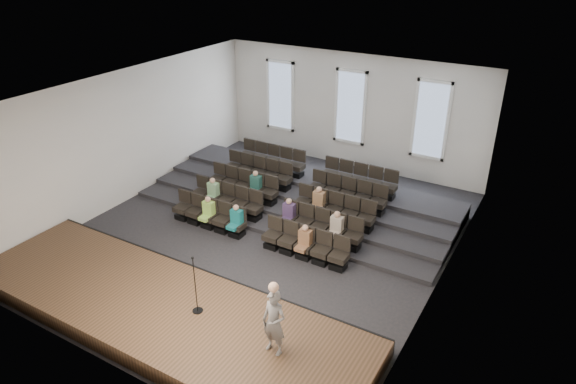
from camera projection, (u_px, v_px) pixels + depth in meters
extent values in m
plane|color=black|center=(264.00, 233.00, 17.82)|extent=(14.00, 14.00, 0.00)
cube|color=white|center=(261.00, 92.00, 15.59)|extent=(12.00, 14.00, 0.02)
cube|color=silver|center=(351.00, 111.00, 22.14)|extent=(12.00, 0.04, 5.00)
cube|color=silver|center=(89.00, 278.00, 11.28)|extent=(12.00, 0.04, 5.00)
cube|color=silver|center=(129.00, 135.00, 19.43)|extent=(0.04, 14.00, 5.00)
cube|color=silver|center=(448.00, 212.00, 13.99)|extent=(0.04, 14.00, 5.00)
cube|color=#4C3220|center=(161.00, 310.00, 13.77)|extent=(11.80, 3.60, 0.50)
cube|color=black|center=(203.00, 277.00, 15.14)|extent=(11.80, 0.06, 0.52)
cube|color=black|center=(297.00, 205.00, 19.59)|extent=(11.80, 4.80, 0.15)
cube|color=black|center=(303.00, 197.00, 19.96)|extent=(11.80, 3.75, 0.30)
cube|color=black|center=(310.00, 191.00, 20.33)|extent=(11.80, 2.70, 0.45)
cube|color=black|center=(316.00, 184.00, 20.70)|extent=(11.80, 1.65, 0.60)
cube|color=black|center=(183.00, 216.00, 18.73)|extent=(0.47, 0.43, 0.20)
cube|color=black|center=(182.00, 209.00, 18.59)|extent=(0.55, 0.50, 0.19)
cube|color=black|center=(185.00, 196.00, 18.57)|extent=(0.55, 0.08, 0.50)
cube|color=black|center=(196.00, 220.00, 18.46)|extent=(0.47, 0.43, 0.20)
cube|color=black|center=(195.00, 213.00, 18.32)|extent=(0.55, 0.50, 0.19)
cube|color=black|center=(198.00, 200.00, 18.30)|extent=(0.55, 0.08, 0.50)
cube|color=black|center=(209.00, 224.00, 18.18)|extent=(0.47, 0.43, 0.20)
cube|color=black|center=(209.00, 217.00, 18.05)|extent=(0.55, 0.50, 0.19)
cube|color=black|center=(211.00, 204.00, 18.03)|extent=(0.55, 0.08, 0.50)
cube|color=black|center=(223.00, 229.00, 17.91)|extent=(0.47, 0.43, 0.20)
cube|color=black|center=(222.00, 221.00, 17.77)|extent=(0.55, 0.50, 0.19)
cube|color=black|center=(225.00, 208.00, 17.75)|extent=(0.55, 0.08, 0.50)
cube|color=black|center=(237.00, 233.00, 17.64)|extent=(0.47, 0.43, 0.20)
cube|color=black|center=(236.00, 225.00, 17.50)|extent=(0.55, 0.50, 0.19)
cube|color=black|center=(239.00, 212.00, 17.48)|extent=(0.55, 0.08, 0.50)
cube|color=black|center=(273.00, 245.00, 16.99)|extent=(0.47, 0.43, 0.20)
cube|color=black|center=(272.00, 237.00, 16.85)|extent=(0.55, 0.50, 0.19)
cube|color=black|center=(276.00, 223.00, 16.83)|extent=(0.55, 0.08, 0.50)
cube|color=black|center=(288.00, 250.00, 16.72)|extent=(0.47, 0.43, 0.20)
cube|color=black|center=(288.00, 242.00, 16.58)|extent=(0.55, 0.50, 0.19)
cube|color=black|center=(291.00, 228.00, 16.56)|extent=(0.55, 0.08, 0.50)
cube|color=black|center=(304.00, 255.00, 16.44)|extent=(0.47, 0.43, 0.20)
cube|color=black|center=(304.00, 247.00, 16.31)|extent=(0.55, 0.50, 0.19)
cube|color=black|center=(308.00, 233.00, 16.29)|extent=(0.55, 0.08, 0.50)
cube|color=black|center=(321.00, 260.00, 16.17)|extent=(0.47, 0.43, 0.20)
cube|color=black|center=(321.00, 252.00, 16.03)|extent=(0.55, 0.50, 0.19)
cube|color=black|center=(325.00, 238.00, 16.01)|extent=(0.55, 0.08, 0.50)
cube|color=black|center=(338.00, 266.00, 15.90)|extent=(0.47, 0.43, 0.20)
cube|color=black|center=(339.00, 257.00, 15.76)|extent=(0.55, 0.50, 0.19)
cube|color=black|center=(342.00, 243.00, 15.74)|extent=(0.55, 0.08, 0.50)
cube|color=black|center=(201.00, 201.00, 19.47)|extent=(0.47, 0.43, 0.20)
cube|color=black|center=(200.00, 194.00, 19.33)|extent=(0.55, 0.50, 0.19)
cube|color=black|center=(203.00, 182.00, 19.31)|extent=(0.55, 0.08, 0.50)
cube|color=black|center=(214.00, 205.00, 19.20)|extent=(0.47, 0.43, 0.20)
cube|color=black|center=(213.00, 197.00, 19.06)|extent=(0.55, 0.50, 0.19)
cube|color=black|center=(216.00, 185.00, 19.04)|extent=(0.55, 0.08, 0.50)
cube|color=black|center=(227.00, 209.00, 18.93)|extent=(0.47, 0.43, 0.20)
cube|color=black|center=(226.00, 201.00, 18.79)|extent=(0.55, 0.50, 0.19)
cube|color=black|center=(229.00, 189.00, 18.77)|extent=(0.55, 0.08, 0.50)
cube|color=black|center=(240.00, 213.00, 18.66)|extent=(0.47, 0.43, 0.20)
cube|color=black|center=(240.00, 205.00, 18.52)|extent=(0.55, 0.50, 0.19)
cube|color=black|center=(242.00, 193.00, 18.50)|extent=(0.55, 0.08, 0.50)
cube|color=black|center=(254.00, 217.00, 18.39)|extent=(0.47, 0.43, 0.20)
cube|color=black|center=(253.00, 209.00, 18.25)|extent=(0.55, 0.50, 0.19)
cube|color=black|center=(256.00, 196.00, 18.23)|extent=(0.55, 0.08, 0.50)
cube|color=black|center=(288.00, 227.00, 17.73)|extent=(0.47, 0.43, 0.20)
cube|color=black|center=(288.00, 219.00, 17.59)|extent=(0.55, 0.50, 0.19)
cube|color=black|center=(292.00, 206.00, 17.57)|extent=(0.55, 0.08, 0.50)
cube|color=black|center=(304.00, 231.00, 17.46)|extent=(0.47, 0.43, 0.20)
cube|color=black|center=(304.00, 223.00, 17.32)|extent=(0.55, 0.50, 0.19)
cube|color=black|center=(307.00, 210.00, 17.30)|extent=(0.55, 0.08, 0.50)
cube|color=black|center=(319.00, 236.00, 17.19)|extent=(0.47, 0.43, 0.20)
cube|color=black|center=(320.00, 228.00, 17.05)|extent=(0.55, 0.50, 0.19)
cube|color=black|center=(323.00, 215.00, 17.03)|extent=(0.55, 0.08, 0.50)
cube|color=black|center=(336.00, 241.00, 16.92)|extent=(0.47, 0.43, 0.20)
cube|color=black|center=(336.00, 233.00, 16.78)|extent=(0.55, 0.50, 0.19)
cube|color=black|center=(339.00, 219.00, 16.76)|extent=(0.55, 0.08, 0.50)
cube|color=black|center=(352.00, 246.00, 16.65)|extent=(0.47, 0.43, 0.20)
cube|color=black|center=(353.00, 238.00, 16.51)|extent=(0.55, 0.50, 0.19)
cube|color=black|center=(356.00, 224.00, 16.49)|extent=(0.55, 0.08, 0.50)
cube|color=black|center=(218.00, 187.00, 20.22)|extent=(0.47, 0.42, 0.20)
cube|color=black|center=(217.00, 180.00, 20.08)|extent=(0.55, 0.50, 0.19)
cube|color=black|center=(220.00, 169.00, 20.06)|extent=(0.55, 0.08, 0.50)
cube|color=black|center=(230.00, 190.00, 19.94)|extent=(0.47, 0.42, 0.20)
cube|color=black|center=(230.00, 183.00, 19.81)|extent=(0.55, 0.50, 0.19)
cube|color=black|center=(232.00, 172.00, 19.79)|extent=(0.55, 0.08, 0.50)
cube|color=black|center=(243.00, 194.00, 19.67)|extent=(0.47, 0.42, 0.20)
cube|color=black|center=(242.00, 187.00, 19.54)|extent=(0.55, 0.50, 0.19)
cube|color=black|center=(245.00, 175.00, 19.52)|extent=(0.55, 0.08, 0.50)
cube|color=black|center=(256.00, 198.00, 19.40)|extent=(0.47, 0.42, 0.20)
cube|color=black|center=(256.00, 190.00, 19.26)|extent=(0.55, 0.50, 0.19)
cube|color=black|center=(258.00, 178.00, 19.24)|extent=(0.55, 0.08, 0.50)
cube|color=black|center=(269.00, 201.00, 19.13)|extent=(0.47, 0.42, 0.20)
cube|color=black|center=(269.00, 194.00, 18.99)|extent=(0.55, 0.50, 0.19)
cube|color=black|center=(272.00, 182.00, 18.97)|extent=(0.55, 0.08, 0.50)
cube|color=black|center=(303.00, 211.00, 18.48)|extent=(0.47, 0.42, 0.20)
cube|color=black|center=(303.00, 203.00, 18.34)|extent=(0.55, 0.50, 0.19)
cube|color=black|center=(306.00, 190.00, 18.32)|extent=(0.55, 0.08, 0.50)
cube|color=black|center=(318.00, 215.00, 18.20)|extent=(0.47, 0.42, 0.20)
cube|color=black|center=(318.00, 207.00, 18.07)|extent=(0.55, 0.50, 0.19)
cube|color=black|center=(321.00, 194.00, 18.05)|extent=(0.55, 0.08, 0.50)
cube|color=black|center=(333.00, 219.00, 17.93)|extent=(0.47, 0.42, 0.20)
cube|color=black|center=(334.00, 211.00, 17.80)|extent=(0.55, 0.50, 0.19)
cube|color=black|center=(337.00, 198.00, 17.78)|extent=(0.55, 0.08, 0.50)
cube|color=black|center=(349.00, 223.00, 17.66)|extent=(0.47, 0.42, 0.20)
cube|color=black|center=(349.00, 215.00, 17.52)|extent=(0.55, 0.50, 0.19)
cube|color=black|center=(353.00, 202.00, 17.50)|extent=(0.55, 0.08, 0.50)
cube|color=black|center=(365.00, 228.00, 17.39)|extent=(0.47, 0.42, 0.20)
cube|color=black|center=(366.00, 220.00, 17.25)|extent=(0.55, 0.50, 0.19)
cube|color=black|center=(369.00, 206.00, 17.23)|extent=(0.55, 0.08, 0.50)
cube|color=black|center=(233.00, 174.00, 20.96)|extent=(0.47, 0.42, 0.20)
cube|color=black|center=(233.00, 167.00, 20.82)|extent=(0.55, 0.50, 0.19)
cube|color=black|center=(235.00, 156.00, 20.80)|extent=(0.55, 0.08, 0.50)
cube|color=black|center=(245.00, 177.00, 20.69)|extent=(0.47, 0.42, 0.20)
cube|color=black|center=(245.00, 170.00, 20.55)|extent=(0.55, 0.50, 0.19)
cube|color=black|center=(248.00, 159.00, 20.53)|extent=(0.55, 0.08, 0.50)
cube|color=black|center=(258.00, 180.00, 20.42)|extent=(0.47, 0.42, 0.20)
cube|color=black|center=(257.00, 173.00, 20.28)|extent=(0.55, 0.50, 0.19)
cube|color=black|center=(260.00, 162.00, 20.26)|extent=(0.55, 0.08, 0.50)
cube|color=black|center=(270.00, 184.00, 20.15)|extent=(0.47, 0.42, 0.20)
cube|color=black|center=(270.00, 176.00, 20.01)|extent=(0.55, 0.50, 0.19)
cube|color=black|center=(273.00, 165.00, 19.99)|extent=(0.55, 0.08, 0.50)
cube|color=black|center=(283.00, 187.00, 19.88)|extent=(0.47, 0.42, 0.20)
cube|color=black|center=(283.00, 180.00, 19.74)|extent=(0.55, 0.50, 0.19)
cube|color=black|center=(286.00, 168.00, 19.72)|extent=(0.55, 0.08, 0.50)
cube|color=black|center=(317.00, 196.00, 19.22)|extent=(0.47, 0.42, 0.20)
cube|color=black|center=(317.00, 188.00, 19.08)|extent=(0.55, 0.50, 0.19)
cube|color=black|center=(320.00, 176.00, 19.06)|extent=(0.55, 0.08, 0.50)
cube|color=black|center=(331.00, 199.00, 18.95)|extent=(0.47, 0.42, 0.20)
cube|color=black|center=(331.00, 192.00, 18.81)|extent=(0.55, 0.50, 0.19)
cube|color=black|center=(334.00, 180.00, 18.79)|extent=(0.55, 0.08, 0.50)
cube|color=black|center=(346.00, 203.00, 18.68)|extent=(0.47, 0.42, 0.20)
cube|color=black|center=(346.00, 195.00, 18.54)|extent=(0.55, 0.50, 0.19)
cube|color=black|center=(349.00, 183.00, 18.52)|extent=(0.55, 0.08, 0.50)
cube|color=black|center=(361.00, 207.00, 18.41)|extent=(0.47, 0.42, 0.20)
cube|color=black|center=(362.00, 199.00, 18.27)|extent=(0.55, 0.50, 0.19)
cube|color=black|center=(365.00, 187.00, 18.25)|extent=(0.55, 0.08, 0.50)
cube|color=black|center=(377.00, 211.00, 18.14)|extent=(0.47, 0.42, 0.20)
cube|color=black|center=(378.00, 203.00, 18.00)|extent=(0.55, 0.50, 0.19)
cube|color=black|center=(381.00, 190.00, 17.98)|extent=(0.55, 0.08, 0.50)
cube|color=black|center=(248.00, 162.00, 21.71)|extent=(0.47, 0.42, 0.20)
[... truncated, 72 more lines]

